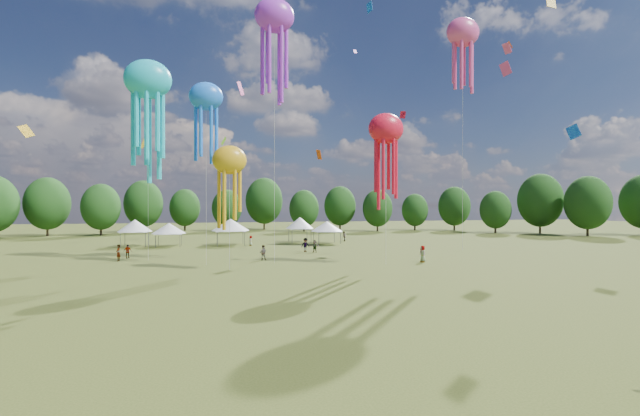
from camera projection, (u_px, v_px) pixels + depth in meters
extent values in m
plane|color=#384416|center=(453.00, 385.00, 14.90)|extent=(300.00, 300.00, 0.00)
imported|color=gray|center=(263.00, 253.00, 49.03)|extent=(0.96, 0.84, 1.70)
imported|color=gray|center=(251.00, 241.00, 66.84)|extent=(0.68, 0.86, 1.53)
imported|color=gray|center=(344.00, 236.00, 74.97)|extent=(0.66, 0.83, 1.69)
imported|color=gray|center=(305.00, 245.00, 57.78)|extent=(1.30, 0.89, 1.85)
imported|color=gray|center=(127.00, 251.00, 50.81)|extent=(1.01, 0.80, 1.60)
imported|color=gray|center=(315.00, 246.00, 57.37)|extent=(1.43, 1.31, 1.59)
imported|color=gray|center=(118.00, 253.00, 48.16)|extent=(0.51, 0.72, 1.84)
imported|color=gray|center=(423.00, 254.00, 47.35)|extent=(0.63, 0.92, 1.80)
cylinder|color=#47474C|center=(120.00, 241.00, 63.35)|extent=(0.08, 0.08, 2.15)
cylinder|color=#47474C|center=(125.00, 239.00, 66.68)|extent=(0.08, 0.08, 2.15)
cylinder|color=#47474C|center=(145.00, 240.00, 64.17)|extent=(0.08, 0.08, 2.15)
cylinder|color=#47474C|center=(149.00, 238.00, 67.51)|extent=(0.08, 0.08, 2.15)
cube|color=silver|center=(135.00, 232.00, 65.42)|extent=(3.84, 3.84, 0.10)
cone|color=silver|center=(135.00, 225.00, 65.41)|extent=(4.99, 4.99, 1.85)
cylinder|color=#47474C|center=(155.00, 241.00, 63.52)|extent=(0.08, 0.08, 1.86)
cylinder|color=#47474C|center=(158.00, 240.00, 66.85)|extent=(0.08, 0.08, 1.86)
cylinder|color=#47474C|center=(180.00, 241.00, 64.34)|extent=(0.08, 0.08, 1.86)
cylinder|color=#47474C|center=(182.00, 239.00, 67.67)|extent=(0.08, 0.08, 1.86)
cube|color=silver|center=(169.00, 234.00, 65.59)|extent=(3.82, 3.82, 0.10)
cone|color=silver|center=(169.00, 228.00, 65.58)|extent=(4.97, 4.97, 1.59)
cylinder|color=#47474C|center=(217.00, 239.00, 65.22)|extent=(0.08, 0.08, 2.17)
cylinder|color=#47474C|center=(217.00, 238.00, 69.18)|extent=(0.08, 0.08, 2.17)
cylinder|color=#47474C|center=(245.00, 239.00, 66.20)|extent=(0.08, 0.08, 2.17)
cylinder|color=#47474C|center=(243.00, 237.00, 70.15)|extent=(0.08, 0.08, 2.17)
cube|color=silver|center=(231.00, 231.00, 67.68)|extent=(4.48, 4.48, 0.10)
cone|color=silver|center=(231.00, 225.00, 67.68)|extent=(5.82, 5.82, 1.86)
cylinder|color=#47474C|center=(292.00, 236.00, 71.37)|extent=(0.08, 0.08, 2.22)
cylinder|color=#47474C|center=(289.00, 235.00, 74.48)|extent=(0.08, 0.08, 2.22)
cylinder|color=#47474C|center=(311.00, 236.00, 72.14)|extent=(0.08, 0.08, 2.22)
cylinder|color=#47474C|center=(307.00, 235.00, 75.24)|extent=(0.08, 0.08, 2.22)
cube|color=silver|center=(300.00, 229.00, 73.30)|extent=(3.60, 3.60, 0.10)
cone|color=silver|center=(300.00, 223.00, 73.30)|extent=(4.68, 4.68, 1.91)
cylinder|color=#47474C|center=(319.00, 239.00, 68.57)|extent=(0.08, 0.08, 1.90)
cylinder|color=#47474C|center=(314.00, 237.00, 72.05)|extent=(0.08, 0.08, 1.90)
cylinder|color=#47474C|center=(341.00, 238.00, 69.43)|extent=(0.08, 0.08, 1.90)
cylinder|color=#47474C|center=(334.00, 237.00, 72.91)|extent=(0.08, 0.08, 1.90)
cube|color=silver|center=(327.00, 232.00, 70.74)|extent=(3.98, 3.98, 0.10)
cone|color=silver|center=(327.00, 226.00, 70.73)|extent=(5.18, 5.18, 1.63)
ellipsoid|color=#1C71FF|center=(206.00, 97.00, 44.97)|extent=(3.47, 2.43, 2.95)
cylinder|color=beige|center=(206.00, 181.00, 45.01)|extent=(0.03, 0.03, 17.48)
ellipsoid|color=#B533E4|center=(274.00, 16.00, 46.64)|extent=(4.32, 3.02, 3.67)
cylinder|color=beige|center=(274.00, 139.00, 46.71)|extent=(0.03, 0.03, 26.60)
ellipsoid|color=red|center=(386.00, 129.00, 45.37)|extent=(3.78, 2.65, 3.21)
cylinder|color=beige|center=(386.00, 197.00, 45.41)|extent=(0.03, 0.03, 14.23)
ellipsoid|color=#1AC7E0|center=(148.00, 79.00, 48.75)|extent=(5.17, 3.62, 4.40)
cylinder|color=beige|center=(148.00, 170.00, 48.80)|extent=(0.03, 0.03, 20.36)
ellipsoid|color=gold|center=(229.00, 160.00, 41.45)|extent=(3.26, 2.28, 2.77)
cylinder|color=beige|center=(229.00, 215.00, 41.48)|extent=(0.03, 0.03, 10.53)
ellipsoid|color=#E74490|center=(463.00, 32.00, 59.60)|extent=(4.69, 3.28, 3.99)
cylinder|color=beige|center=(463.00, 141.00, 59.68)|extent=(0.03, 0.03, 30.00)
cube|color=#E74490|center=(241.00, 88.00, 70.81)|extent=(1.40, 1.95, 2.62)
cube|color=#B533E4|center=(355.00, 51.00, 74.42)|extent=(0.70, 0.38, 0.78)
cube|color=#F7480F|center=(319.00, 155.00, 58.49)|extent=(0.69, 1.28, 1.41)
cube|color=gold|center=(551.00, 3.00, 42.22)|extent=(1.21, 0.69, 1.27)
cube|color=#E74490|center=(507.00, 48.00, 48.04)|extent=(0.75, 1.03, 1.09)
cube|color=gold|center=(144.00, 141.00, 67.03)|extent=(1.14, 2.37, 2.60)
cube|color=#1C71FF|center=(369.00, 7.00, 71.29)|extent=(0.61, 1.46, 1.87)
cube|color=#E74490|center=(506.00, 69.00, 69.30)|extent=(1.16, 1.74, 2.30)
cube|color=red|center=(403.00, 115.00, 84.27)|extent=(0.97, 0.85, 1.51)
cube|color=#F7480F|center=(510.00, 45.00, 44.01)|extent=(0.72, 0.61, 0.83)
cube|color=gold|center=(26.00, 131.00, 61.84)|extent=(1.92, 1.18, 2.14)
cube|color=#7FE626|center=(224.00, 141.00, 57.97)|extent=(0.74, 0.94, 1.16)
cube|color=#1C71FF|center=(574.00, 132.00, 52.43)|extent=(0.76, 1.74, 2.04)
cylinder|color=#38281C|center=(47.00, 228.00, 88.14)|extent=(0.44, 0.44, 3.41)
ellipsoid|color=#1B4015|center=(47.00, 204.00, 88.12)|extent=(8.53, 8.53, 10.66)
cylinder|color=#38281C|center=(101.00, 228.00, 90.10)|extent=(0.44, 0.44, 3.07)
ellipsoid|color=#1B4015|center=(101.00, 207.00, 90.08)|extent=(7.66, 7.66, 9.58)
cylinder|color=#38281C|center=(144.00, 225.00, 99.87)|extent=(0.44, 0.44, 3.43)
ellipsoid|color=#1B4015|center=(144.00, 204.00, 99.85)|extent=(8.58, 8.58, 10.73)
cylinder|color=#38281C|center=(185.00, 225.00, 107.43)|extent=(0.44, 0.44, 2.95)
ellipsoid|color=#1B4015|center=(185.00, 208.00, 107.41)|extent=(7.37, 7.37, 9.21)
cylinder|color=#38281C|center=(227.00, 225.00, 106.06)|extent=(0.44, 0.44, 2.89)
ellipsoid|color=#1B4015|center=(227.00, 208.00, 106.04)|extent=(7.23, 7.23, 9.04)
cylinder|color=#38281C|center=(264.00, 222.00, 112.66)|extent=(0.44, 0.44, 3.84)
ellipsoid|color=#1B4015|center=(264.00, 201.00, 112.63)|extent=(9.60, 9.60, 11.99)
cylinder|color=#38281C|center=(304.00, 226.00, 103.92)|extent=(0.44, 0.44, 2.84)
ellipsoid|color=#1B4015|center=(304.00, 208.00, 103.90)|extent=(7.11, 7.11, 8.89)
cylinder|color=#38281C|center=(340.00, 224.00, 108.77)|extent=(0.44, 0.44, 3.16)
ellipsoid|color=#1B4015|center=(340.00, 206.00, 108.75)|extent=(7.91, 7.91, 9.88)
cylinder|color=#38281C|center=(377.00, 225.00, 105.05)|extent=(0.44, 0.44, 2.88)
ellipsoid|color=#1B4015|center=(377.00, 208.00, 105.03)|extent=(7.21, 7.21, 9.01)
cylinder|color=#38281C|center=(415.00, 225.00, 109.54)|extent=(0.44, 0.44, 2.63)
ellipsoid|color=#1B4015|center=(415.00, 210.00, 109.52)|extent=(6.57, 6.57, 8.22)
cylinder|color=#38281C|center=(454.00, 224.00, 108.29)|extent=(0.44, 0.44, 3.13)
ellipsoid|color=#1B4015|center=(454.00, 206.00, 108.27)|extent=(7.81, 7.81, 9.77)
cylinder|color=#38281C|center=(495.00, 227.00, 97.47)|extent=(0.44, 0.44, 2.72)
ellipsoid|color=#1B4015|center=(495.00, 210.00, 97.45)|extent=(6.80, 6.80, 8.50)
cylinder|color=#38281C|center=(540.00, 225.00, 96.89)|extent=(0.44, 0.44, 3.81)
ellipsoid|color=#1B4015|center=(540.00, 200.00, 96.87)|extent=(9.52, 9.52, 11.90)
cylinder|color=#38281C|center=(588.00, 227.00, 88.90)|extent=(0.44, 0.44, 3.51)
ellipsoid|color=#1B4015|center=(588.00, 203.00, 88.88)|extent=(8.78, 8.78, 10.97)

